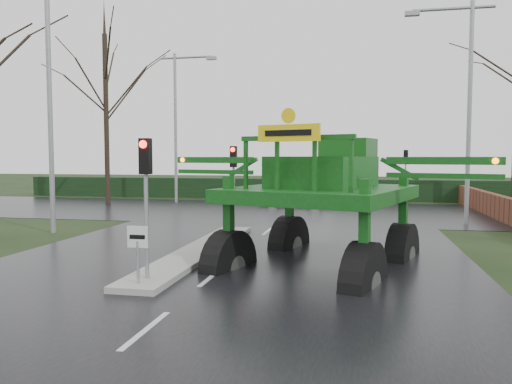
% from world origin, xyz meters
% --- Properties ---
extents(ground, '(140.00, 140.00, 0.00)m').
position_xyz_m(ground, '(0.00, 0.00, 0.00)').
color(ground, black).
rests_on(ground, ground).
extents(road_main, '(14.00, 80.00, 0.02)m').
position_xyz_m(road_main, '(0.00, 10.00, 0.00)').
color(road_main, black).
rests_on(road_main, ground).
extents(road_cross, '(80.00, 12.00, 0.02)m').
position_xyz_m(road_cross, '(0.00, 16.00, 0.01)').
color(road_cross, black).
rests_on(road_cross, ground).
extents(median_island, '(1.20, 10.00, 0.16)m').
position_xyz_m(median_island, '(-1.30, 3.00, 0.09)').
color(median_island, gray).
rests_on(median_island, ground).
extents(hedge_row, '(44.00, 0.90, 1.50)m').
position_xyz_m(hedge_row, '(0.00, 24.00, 0.75)').
color(hedge_row, black).
rests_on(hedge_row, ground).
extents(brick_wall, '(0.40, 20.00, 1.20)m').
position_xyz_m(brick_wall, '(10.50, 16.00, 0.60)').
color(brick_wall, '#592D1E').
rests_on(brick_wall, ground).
extents(keep_left_sign, '(0.50, 0.07, 1.35)m').
position_xyz_m(keep_left_sign, '(-1.30, -1.50, 1.06)').
color(keep_left_sign, gray).
rests_on(keep_left_sign, ground).
extents(traffic_signal_near, '(0.26, 0.33, 3.52)m').
position_xyz_m(traffic_signal_near, '(-1.30, -1.01, 2.59)').
color(traffic_signal_near, gray).
rests_on(traffic_signal_near, ground).
extents(traffic_signal_mid, '(0.26, 0.33, 3.52)m').
position_xyz_m(traffic_signal_mid, '(-1.30, 7.49, 2.59)').
color(traffic_signal_mid, gray).
rests_on(traffic_signal_mid, ground).
extents(traffic_signal_far, '(0.26, 0.33, 3.52)m').
position_xyz_m(traffic_signal_far, '(6.50, 20.01, 2.59)').
color(traffic_signal_far, gray).
rests_on(traffic_signal_far, ground).
extents(street_light_left_near, '(3.85, 0.30, 10.00)m').
position_xyz_m(street_light_left_near, '(-8.19, 6.00, 5.99)').
color(street_light_left_near, gray).
rests_on(street_light_left_near, ground).
extents(street_light_right, '(3.85, 0.30, 10.00)m').
position_xyz_m(street_light_right, '(8.19, 12.00, 5.99)').
color(street_light_right, gray).
rests_on(street_light_right, ground).
extents(street_light_left_far, '(3.85, 0.30, 10.00)m').
position_xyz_m(street_light_left_far, '(-8.19, 20.00, 5.99)').
color(street_light_left_far, gray).
rests_on(street_light_left_far, ground).
extents(tree_left_far, '(7.70, 7.70, 13.26)m').
position_xyz_m(tree_left_far, '(-12.50, 18.00, 7.15)').
color(tree_left_far, black).
rests_on(tree_left_far, ground).
extents(crop_sprayer, '(9.20, 7.06, 5.37)m').
position_xyz_m(crop_sprayer, '(0.24, 1.41, 2.54)').
color(crop_sprayer, black).
rests_on(crop_sprayer, ground).
extents(white_sedan, '(4.67, 2.02, 1.50)m').
position_xyz_m(white_sedan, '(-0.12, 18.88, 0.00)').
color(white_sedan, silver).
rests_on(white_sedan, ground).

